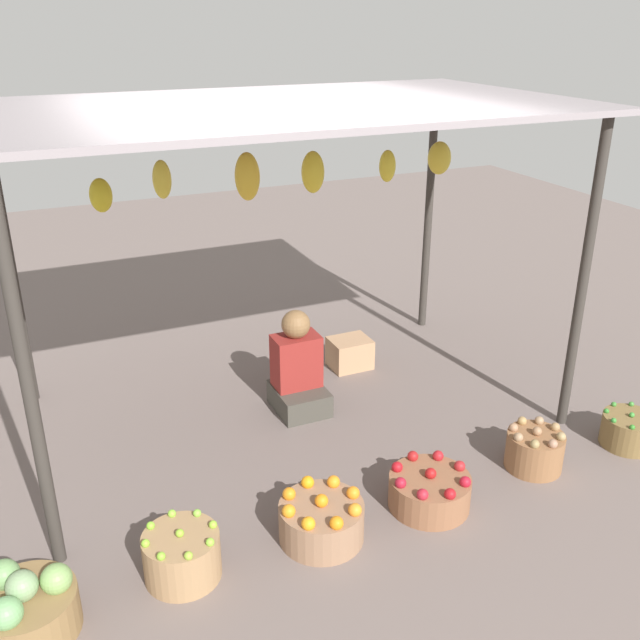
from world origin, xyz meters
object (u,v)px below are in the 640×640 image
object	(u,v)px
basket_limes	(182,555)
wooden_crate_near_vendor	(350,353)
basket_potatoes	(535,450)
basket_oranges	(321,520)
basket_cabbages	(27,608)
basket_green_chilies	(629,430)
basket_red_apples	(429,490)
vendor_person	(298,372)

from	to	relation	value
basket_limes	wooden_crate_near_vendor	size ratio (longest dim) A/B	1.23
basket_potatoes	wooden_crate_near_vendor	world-z (taller)	basket_potatoes
basket_limes	basket_oranges	world-z (taller)	basket_limes
basket_cabbages	basket_limes	size ratio (longest dim) A/B	1.19
basket_green_chilies	basket_potatoes	bearing A→B (deg)	176.08
basket_green_chilies	wooden_crate_near_vendor	size ratio (longest dim) A/B	1.11
basket_limes	basket_red_apples	bearing A→B (deg)	-1.19
basket_potatoes	basket_cabbages	bearing A→B (deg)	-178.29
basket_limes	basket_green_chilies	xyz separation A→B (m)	(3.10, -0.02, -0.02)
basket_red_apples	basket_green_chilies	size ratio (longest dim) A/B	1.34
vendor_person	basket_oranges	distance (m)	1.47
vendor_person	basket_cabbages	bearing A→B (deg)	-144.26
basket_oranges	basket_potatoes	world-z (taller)	basket_potatoes
basket_red_apples	basket_green_chilies	world-z (taller)	basket_red_apples
vendor_person	basket_green_chilies	distance (m)	2.34
vendor_person	basket_red_apples	world-z (taller)	vendor_person
basket_cabbages	basket_limes	distance (m)	0.77
basket_cabbages	basket_green_chilies	bearing A→B (deg)	0.59
basket_limes	basket_potatoes	bearing A→B (deg)	0.74
basket_cabbages	wooden_crate_near_vendor	world-z (taller)	basket_cabbages
vendor_person	basket_potatoes	xyz separation A→B (m)	(1.11, -1.33, -0.17)
basket_oranges	basket_limes	bearing A→B (deg)	177.91
basket_cabbages	basket_red_apples	bearing A→B (deg)	0.79
basket_limes	basket_potatoes	world-z (taller)	basket_potatoes
vendor_person	basket_oranges	world-z (taller)	vendor_person
basket_oranges	basket_red_apples	bearing A→B (deg)	-0.19
basket_potatoes	basket_green_chilies	size ratio (longest dim) A/B	1.01
basket_green_chilies	wooden_crate_near_vendor	bearing A→B (deg)	123.81
vendor_person	basket_green_chilies	world-z (taller)	vendor_person
vendor_person	basket_cabbages	size ratio (longest dim) A/B	1.62
basket_red_apples	vendor_person	bearing A→B (deg)	101.25
basket_red_apples	wooden_crate_near_vendor	world-z (taller)	basket_red_apples
basket_limes	basket_potatoes	xyz separation A→B (m)	(2.33, 0.03, -0.00)
basket_cabbages	basket_oranges	distance (m)	1.55
basket_oranges	basket_potatoes	size ratio (longest dim) A/B	1.31
basket_limes	wooden_crate_near_vendor	world-z (taller)	basket_limes
basket_red_apples	wooden_crate_near_vendor	size ratio (longest dim) A/B	1.49
basket_oranges	basket_green_chilies	bearing A→B (deg)	0.16
basket_oranges	basket_cabbages	bearing A→B (deg)	-178.76
basket_cabbages	basket_green_chilies	distance (m)	3.86
basket_limes	basket_cabbages	bearing A→B (deg)	-175.33
basket_cabbages	wooden_crate_near_vendor	xyz separation A→B (m)	(2.63, 1.87, -0.02)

